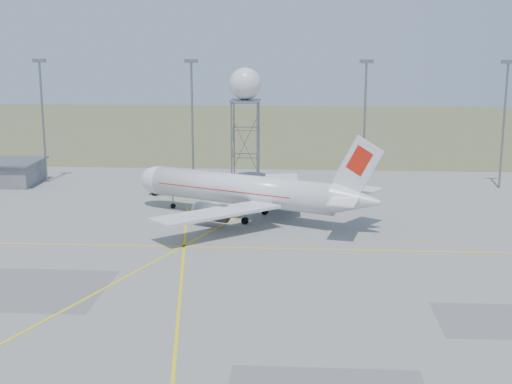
{
  "coord_description": "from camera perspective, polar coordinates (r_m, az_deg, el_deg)",
  "views": [
    {
      "loc": [
        8.05,
        -49.31,
        24.32
      ],
      "look_at": [
        2.17,
        40.0,
        4.52
      ],
      "focal_mm": 50.0,
      "sensor_mm": 36.0,
      "label": 1
    }
  ],
  "objects": [
    {
      "name": "ground",
      "position": [
        55.56,
        -5.09,
        -13.54
      ],
      "size": [
        400.0,
        400.0,
        0.0
      ],
      "primitive_type": "plane",
      "color": "gray",
      "rests_on": "ground"
    },
    {
      "name": "grass_strip",
      "position": [
        191.03,
        1.33,
        5.16
      ],
      "size": [
        400.0,
        120.0,
        0.03
      ],
      "primitive_type": "cube",
      "color": "#4F5931",
      "rests_on": "ground"
    },
    {
      "name": "mast_a",
      "position": [
        123.69,
        -16.72,
        6.27
      ],
      "size": [
        2.2,
        0.5,
        20.5
      ],
      "color": "slate",
      "rests_on": "ground"
    },
    {
      "name": "mast_b",
      "position": [
        117.35,
        -5.13,
        6.43
      ],
      "size": [
        2.2,
        0.5,
        20.5
      ],
      "color": "slate",
      "rests_on": "ground"
    },
    {
      "name": "mast_c",
      "position": [
        116.38,
        8.7,
        6.29
      ],
      "size": [
        2.2,
        0.5,
        20.5
      ],
      "color": "slate",
      "rests_on": "ground"
    },
    {
      "name": "mast_d",
      "position": [
        120.28,
        19.26,
        5.93
      ],
      "size": [
        2.2,
        0.5,
        20.5
      ],
      "color": "slate",
      "rests_on": "ground"
    },
    {
      "name": "airliner_main",
      "position": [
        95.83,
        -0.82,
        0.1
      ],
      "size": [
        34.6,
        32.26,
        12.35
      ],
      "rotation": [
        0.0,
        0.0,
        2.72
      ],
      "color": "silver",
      "rests_on": "ground"
    },
    {
      "name": "radar_tower",
      "position": [
        118.43,
        -0.86,
        5.88
      ],
      "size": [
        5.28,
        5.28,
        19.11
      ],
      "color": "slate",
      "rests_on": "ground"
    },
    {
      "name": "fire_truck",
      "position": [
        111.6,
        -6.36,
        0.64
      ],
      "size": [
        8.32,
        3.43,
        3.31
      ],
      "rotation": [
        0.0,
        0.0,
        -0.02
      ],
      "color": "yellow",
      "rests_on": "ground"
    }
  ]
}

